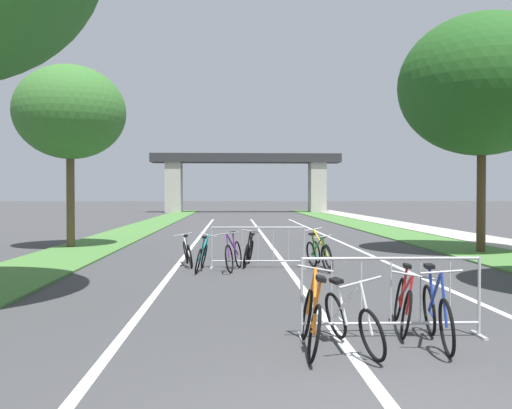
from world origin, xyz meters
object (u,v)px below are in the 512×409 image
at_px(bicycle_silver_4, 187,253).
at_px(bicycle_purple_7, 234,255).
at_px(bicycle_white_1, 352,321).
at_px(bicycle_black_3, 249,252).
at_px(bicycle_red_6, 403,303).
at_px(bicycle_blue_2, 437,314).
at_px(tree_right_pine_far, 482,85).
at_px(crowd_barrier_second, 258,248).
at_px(crowd_barrier_nearest, 391,297).
at_px(bicycle_orange_8, 311,320).
at_px(bicycle_yellow_5, 322,252).
at_px(bicycle_teal_0, 202,256).
at_px(tree_left_cypress_far, 70,113).
at_px(bicycle_green_9, 319,255).

xyz_separation_m(bicycle_silver_4, bicycle_purple_7, (1.20, -0.99, 0.05)).
bearing_deg(bicycle_purple_7, bicycle_white_1, 114.08).
relative_size(bicycle_black_3, bicycle_red_6, 0.93).
relative_size(bicycle_blue_2, bicycle_black_3, 1.02).
height_order(tree_right_pine_far, bicycle_silver_4, tree_right_pine_far).
bearing_deg(bicycle_blue_2, crowd_barrier_second, -67.34).
height_order(crowd_barrier_nearest, bicycle_orange_8, crowd_barrier_nearest).
bearing_deg(bicycle_blue_2, crowd_barrier_nearest, -34.70).
bearing_deg(crowd_barrier_second, bicycle_silver_4, 162.31).
bearing_deg(crowd_barrier_second, bicycle_yellow_5, 13.34).
relative_size(bicycle_blue_2, bicycle_red_6, 0.95).
relative_size(bicycle_silver_4, bicycle_red_6, 0.95).
bearing_deg(tree_right_pine_far, bicycle_purple_7, -154.75).
height_order(bicycle_teal_0, bicycle_red_6, bicycle_teal_0).
xyz_separation_m(crowd_barrier_nearest, bicycle_white_1, (-0.64, -0.57, -0.17)).
relative_size(bicycle_teal_0, bicycle_white_1, 1.02).
relative_size(bicycle_white_1, bicycle_orange_8, 1.00).
bearing_deg(bicycle_white_1, bicycle_red_6, -146.05).
distance_m(bicycle_yellow_5, bicycle_red_6, 6.88).
bearing_deg(bicycle_orange_8, bicycle_teal_0, 106.32).
bearing_deg(crowd_barrier_second, bicycle_black_3, 112.53).
height_order(tree_left_cypress_far, bicycle_blue_2, tree_left_cypress_far).
height_order(bicycle_teal_0, bicycle_green_9, bicycle_green_9).
distance_m(tree_right_pine_far, bicycle_black_3, 9.38).
bearing_deg(bicycle_green_9, crowd_barrier_second, -27.70).
bearing_deg(bicycle_orange_8, bicycle_purple_7, 100.20).
bearing_deg(bicycle_green_9, bicycle_black_3, -40.94).
bearing_deg(bicycle_silver_4, bicycle_purple_7, -50.02).
xyz_separation_m(bicycle_white_1, bicycle_green_9, (0.70, 7.03, 0.01)).
bearing_deg(tree_left_cypress_far, bicycle_yellow_5, -32.79).
distance_m(bicycle_silver_4, bicycle_orange_8, 8.32).
distance_m(bicycle_blue_2, bicycle_green_9, 6.89).
xyz_separation_m(tree_left_cypress_far, bicycle_green_9, (7.74, -5.93, -4.33)).
bearing_deg(tree_left_cypress_far, bicycle_silver_4, -48.09).
height_order(crowd_barrier_nearest, bicycle_purple_7, crowd_barrier_nearest).
relative_size(bicycle_teal_0, bicycle_orange_8, 1.02).
distance_m(crowd_barrier_second, bicycle_purple_7, 0.75).
bearing_deg(bicycle_red_6, crowd_barrier_nearest, 66.31).
xyz_separation_m(bicycle_blue_2, bicycle_purple_7, (-2.50, 6.88, 0.00)).
bearing_deg(bicycle_purple_7, bicycle_black_3, -100.43).
height_order(bicycle_black_3, bicycle_yellow_5, bicycle_black_3).
relative_size(bicycle_silver_4, bicycle_yellow_5, 1.00).
distance_m(crowd_barrier_second, bicycle_yellow_5, 1.75).
distance_m(crowd_barrier_nearest, bicycle_purple_7, 6.78).
distance_m(tree_left_cypress_far, tree_right_pine_far, 13.69).
bearing_deg(bicycle_teal_0, bicycle_yellow_5, 19.55).
distance_m(bicycle_blue_2, bicycle_black_3, 8.09).
xyz_separation_m(tree_left_cypress_far, bicycle_teal_0, (4.86, -5.95, -4.34)).
xyz_separation_m(bicycle_yellow_5, bicycle_purple_7, (-2.31, -0.81, 0.04)).
relative_size(tree_left_cypress_far, crowd_barrier_nearest, 2.63).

